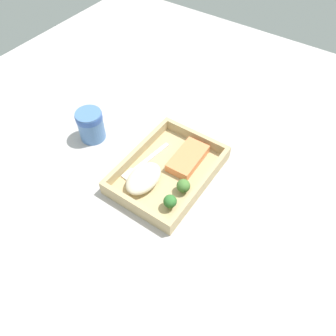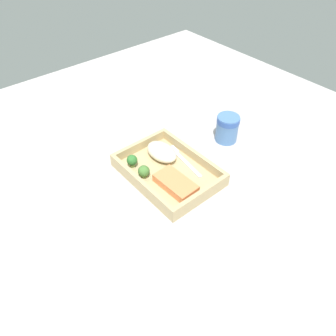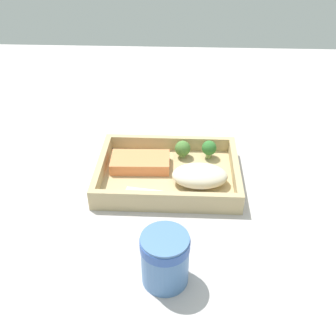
{
  "view_description": "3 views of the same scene",
  "coord_description": "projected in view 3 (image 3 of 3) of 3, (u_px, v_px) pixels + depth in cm",
  "views": [
    {
      "loc": [
        42.11,
        29.01,
        65.32
      ],
      "look_at": [
        0.0,
        0.0,
        2.7
      ],
      "focal_mm": 35.0,
      "sensor_mm": 36.0,
      "label": 1
    },
    {
      "loc": [
        -51.33,
        43.24,
        64.67
      ],
      "look_at": [
        0.0,
        0.0,
        2.7
      ],
      "focal_mm": 35.0,
      "sensor_mm": 36.0,
      "label": 2
    },
    {
      "loc": [
        2.84,
        -62.96,
        48.02
      ],
      "look_at": [
        0.0,
        0.0,
        2.7
      ],
      "focal_mm": 42.0,
      "sensor_mm": 36.0,
      "label": 3
    }
  ],
  "objects": [
    {
      "name": "broccoli_floret_2",
      "position": [
        209.0,
        148.0,
        0.82
      ],
      "size": [
        3.09,
        3.09,
        3.97
      ],
      "color": "#7D9953",
      "rests_on": "takeout_tray"
    },
    {
      "name": "ground_plane",
      "position": [
        168.0,
        183.0,
        0.8
      ],
      "size": [
        160.0,
        160.0,
        2.0
      ],
      "primitive_type": "cube",
      "color": "#B8B0B0"
    },
    {
      "name": "takeout_tray",
      "position": [
        168.0,
        176.0,
        0.79
      ],
      "size": [
        27.77,
        20.25,
        1.2
      ],
      "primitive_type": "cube",
      "color": "tan",
      "rests_on": "ground_plane"
    },
    {
      "name": "mashed_potatoes",
      "position": [
        200.0,
        176.0,
        0.75
      ],
      "size": [
        10.67,
        6.88,
        3.8
      ],
      "primitive_type": "ellipsoid",
      "color": "beige",
      "rests_on": "takeout_tray"
    },
    {
      "name": "fork",
      "position": [
        173.0,
        195.0,
        0.73
      ],
      "size": [
        15.88,
        3.81,
        0.44
      ],
      "color": "silver",
      "rests_on": "takeout_tray"
    },
    {
      "name": "salmon_fillet",
      "position": [
        140.0,
        162.0,
        0.8
      ],
      "size": [
        12.0,
        6.74,
        2.32
      ],
      "primitive_type": "cube",
      "rotation": [
        0.0,
        0.0,
        0.03
      ],
      "color": "#F0864F",
      "rests_on": "takeout_tray"
    },
    {
      "name": "paper_cup",
      "position": [
        165.0,
        257.0,
        0.56
      ],
      "size": [
        7.13,
        7.13,
        8.68
      ],
      "color": "#4C76B0",
      "rests_on": "ground_plane"
    },
    {
      "name": "receipt_slip",
      "position": [
        205.0,
        118.0,
        1.0
      ],
      "size": [
        12.71,
        14.7,
        0.24
      ],
      "primitive_type": "cube",
      "rotation": [
        0.0,
        0.0,
        -0.47
      ],
      "color": "white",
      "rests_on": "ground_plane"
    },
    {
      "name": "broccoli_floret_1",
      "position": [
        183.0,
        149.0,
        0.82
      ],
      "size": [
        3.28,
        3.28,
        3.76
      ],
      "color": "#779E57",
      "rests_on": "takeout_tray"
    },
    {
      "name": "tray_rim",
      "position": [
        168.0,
        168.0,
        0.78
      ],
      "size": [
        27.77,
        20.25,
        2.9
      ],
      "color": "tan",
      "rests_on": "takeout_tray"
    }
  ]
}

